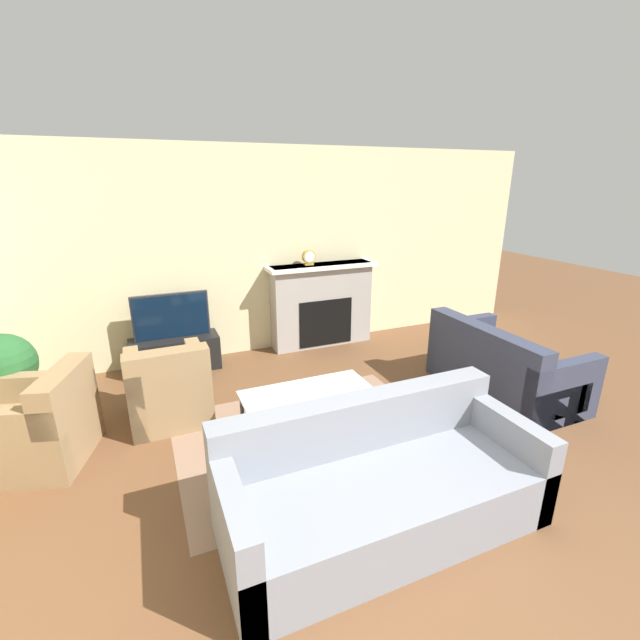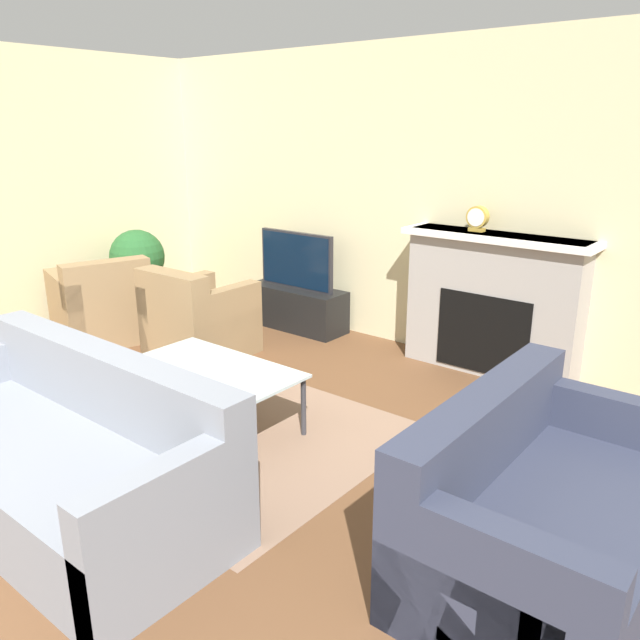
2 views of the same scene
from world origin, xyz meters
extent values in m
cube|color=beige|center=(0.00, 4.34, 1.35)|extent=(8.89, 0.06, 2.70)
cube|color=beige|center=(-2.98, 2.15, 1.35)|extent=(0.06, 7.31, 2.70)
cube|color=#896B56|center=(0.00, 2.00, 0.00)|extent=(2.40, 1.88, 0.00)
cube|color=#9E9993|center=(1.03, 4.15, 0.58)|extent=(1.43, 0.31, 1.17)
cube|color=black|center=(1.03, 3.99, 0.37)|extent=(0.79, 0.01, 0.65)
cube|color=white|center=(1.03, 4.12, 1.14)|extent=(1.55, 0.37, 0.05)
cube|color=black|center=(-0.99, 4.03, 0.21)|extent=(1.05, 0.39, 0.42)
cube|color=#232328|center=(-0.99, 4.03, 0.71)|extent=(0.89, 0.05, 0.56)
cube|color=black|center=(-0.99, 4.01, 0.71)|extent=(0.85, 0.01, 0.52)
cube|color=gray|center=(0.06, 0.82, 0.21)|extent=(2.17, 0.91, 0.42)
cube|color=gray|center=(0.06, 1.18, 0.62)|extent=(2.17, 0.20, 0.40)
cube|color=gray|center=(1.07, 0.82, 0.33)|extent=(0.14, 0.91, 0.66)
cube|color=#33384C|center=(2.31, 1.98, 0.21)|extent=(0.91, 1.57, 0.42)
cube|color=#33384C|center=(1.95, 1.98, 0.62)|extent=(0.20, 1.57, 0.40)
cube|color=#33384C|center=(2.31, 1.27, 0.33)|extent=(0.91, 0.14, 0.66)
cube|color=#33384C|center=(2.31, 2.69, 0.33)|extent=(0.91, 0.14, 0.66)
cube|color=#8C704C|center=(-2.28, 2.60, 0.21)|extent=(1.04, 0.99, 0.42)
cube|color=#8C704C|center=(-1.96, 2.51, 0.62)|extent=(0.41, 0.80, 0.40)
cube|color=#8C704C|center=(-2.18, 2.90, 0.33)|extent=(0.85, 0.38, 0.66)
cube|color=#8C704C|center=(-2.37, 2.29, 0.33)|extent=(0.85, 0.38, 0.66)
cube|color=#8C704C|center=(-1.15, 2.91, 0.21)|extent=(0.75, 0.82, 0.42)
cube|color=#8C704C|center=(-1.15, 2.60, 0.62)|extent=(0.74, 0.21, 0.40)
cube|color=#8C704C|center=(-0.85, 2.91, 0.33)|extent=(0.15, 0.81, 0.66)
cube|color=#8C704C|center=(-1.45, 2.90, 0.33)|extent=(0.15, 0.81, 0.66)
cylinder|color=#333338|center=(-0.56, 1.71, 0.21)|extent=(0.04, 0.04, 0.41)
cylinder|color=#333338|center=(0.55, 1.71, 0.21)|extent=(0.04, 0.04, 0.41)
cylinder|color=#333338|center=(-0.56, 2.30, 0.21)|extent=(0.04, 0.04, 0.41)
cylinder|color=#333338|center=(0.55, 2.30, 0.21)|extent=(0.04, 0.04, 0.41)
cube|color=silver|center=(0.00, 2.01, 0.42)|extent=(1.20, 0.68, 0.02)
cylinder|color=#AD704C|center=(-2.53, 3.25, 0.13)|extent=(0.28, 0.28, 0.27)
cylinder|color=#4C3823|center=(-2.53, 3.25, 0.35)|extent=(0.03, 0.03, 0.17)
sphere|color=#235628|center=(-2.53, 3.25, 0.67)|extent=(0.57, 0.57, 0.57)
cube|color=#B79338|center=(0.84, 4.15, 1.18)|extent=(0.12, 0.07, 0.03)
cylinder|color=#B79338|center=(0.84, 4.15, 1.29)|extent=(0.18, 0.07, 0.18)
cylinder|color=white|center=(0.84, 4.11, 1.29)|extent=(0.14, 0.00, 0.14)
camera|label=1|loc=(-1.26, -1.18, 2.28)|focal=24.00mm
camera|label=2|loc=(3.01, -0.57, 2.00)|focal=35.00mm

